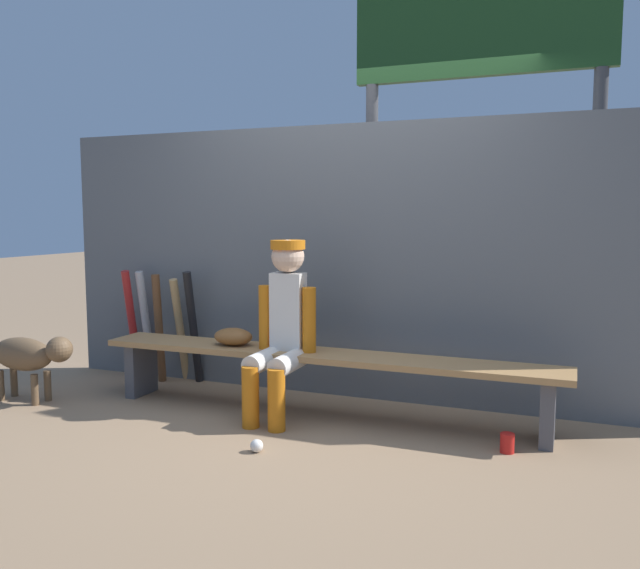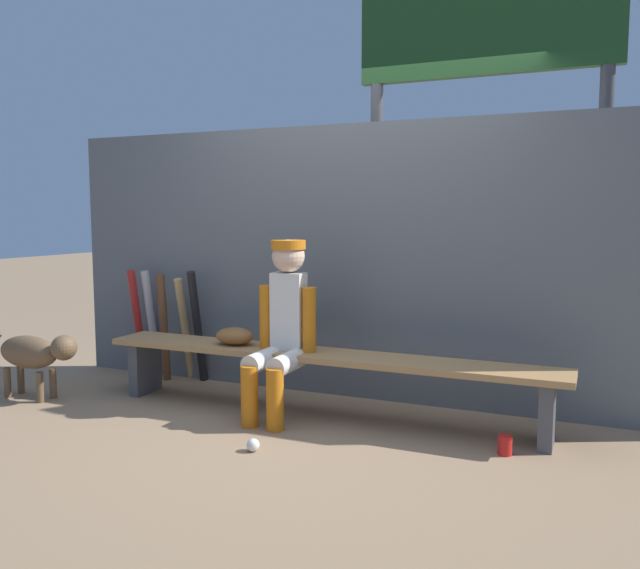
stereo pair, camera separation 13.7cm
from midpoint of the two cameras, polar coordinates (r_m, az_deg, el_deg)
ground_plane at (r=4.42m, az=-0.91°, el=-11.42°), size 30.00×30.00×0.00m
chainlink_fence at (r=4.71m, az=1.51°, el=1.93°), size 4.74×0.03×1.98m
dugout_bench at (r=4.33m, az=-0.91°, el=-7.01°), size 3.16×0.36×0.43m
player_seated at (r=4.27m, az=-4.31°, el=-3.37°), size 0.41×0.55×1.17m
baseball_glove at (r=4.58m, az=-8.46°, el=-4.54°), size 0.28×0.20×0.12m
bat_aluminum_black at (r=5.22m, az=-11.78°, el=-3.72°), size 0.07×0.23×0.90m
bat_wood_tan at (r=5.35m, az=-12.87°, el=-3.87°), size 0.09×0.25×0.84m
bat_wood_dark at (r=5.35m, az=-14.64°, el=-3.74°), size 0.07×0.13×0.87m
bat_aluminum_silver at (r=5.52m, az=-15.68°, el=-3.38°), size 0.08×0.20×0.88m
bat_aluminum_red at (r=5.56m, az=-16.81°, el=-3.31°), size 0.11×0.26×0.89m
baseball at (r=3.80m, az=-6.63°, el=-13.86°), size 0.07×0.07×0.07m
cup_on_ground at (r=3.89m, az=15.08°, el=-13.26°), size 0.08×0.08×0.11m
cup_on_bench at (r=4.40m, az=-4.80°, el=-4.99°), size 0.08×0.08×0.11m
scoreboard at (r=5.30m, az=13.75°, el=18.13°), size 2.21×0.27×3.50m
dog at (r=5.13m, az=-24.86°, el=-5.65°), size 0.84×0.20×0.49m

